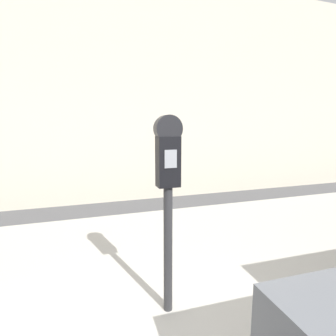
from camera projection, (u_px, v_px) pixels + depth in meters
sidewalk at (134, 261)px, 2.92m from camera, size 24.00×2.80×0.15m
building_facade at (105, 91)px, 5.22m from camera, size 24.00×0.30×4.52m
parking_meter at (168, 183)px, 1.89m from camera, size 0.19×0.12×1.50m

